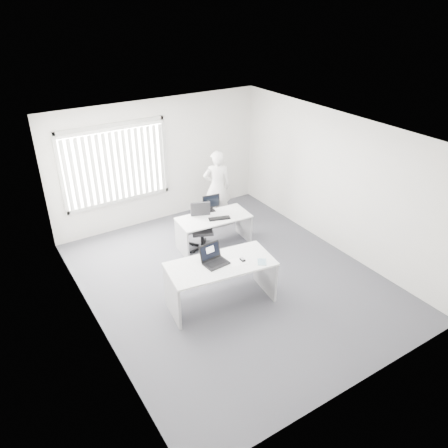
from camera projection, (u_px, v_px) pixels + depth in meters
ground at (231, 279)px, 8.22m from camera, size 6.00×6.00×0.00m
wall_back at (159, 162)px, 9.78m from camera, size 5.00×0.02×2.80m
wall_front at (366, 307)px, 5.32m from camera, size 5.00×0.02×2.80m
wall_left at (89, 254)px, 6.38m from camera, size 0.02×6.00×2.80m
wall_right at (336, 183)px, 8.72m from camera, size 0.02×6.00×2.80m
ceiling at (232, 134)px, 6.88m from camera, size 5.00×6.00×0.02m
window at (116, 164)px, 9.21m from camera, size 2.32×0.06×1.76m
blinds at (117, 167)px, 9.18m from camera, size 2.20×0.10×1.50m
desk_near at (221, 275)px, 7.34m from camera, size 1.88×1.07×0.81m
desk_far at (214, 225)px, 9.07m from camera, size 1.54×0.81×0.68m
office_chair at (202, 234)px, 9.10m from camera, size 0.72×0.72×0.97m
person at (217, 187)px, 9.88m from camera, size 0.74×0.63×1.72m
laptop at (216, 256)px, 7.13m from camera, size 0.43×0.39×0.31m
paper_sheet at (238, 261)px, 7.27m from camera, size 0.34×0.26×0.00m
mouse at (243, 259)px, 7.30m from camera, size 0.07×0.11×0.04m
booklet at (262, 262)px, 7.26m from camera, size 0.23×0.25×0.01m
keyboard at (219, 218)px, 8.90m from camera, size 0.47×0.27×0.02m
monitor at (211, 203)px, 9.12m from camera, size 0.39×0.17×0.37m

